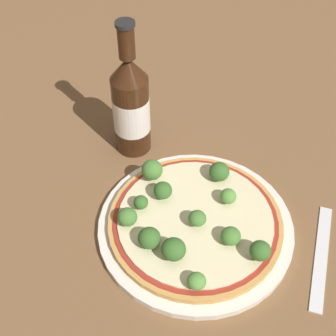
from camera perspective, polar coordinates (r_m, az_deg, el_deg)
The scene contains 17 objects.
ground_plane at distance 0.72m, azimuth 3.90°, elevation -7.43°, with size 3.00×3.00×0.00m, color brown.
plate at distance 0.71m, azimuth 3.36°, elevation -7.27°, with size 0.29×0.29×0.01m.
pizza at distance 0.70m, azimuth 3.34°, elevation -6.80°, with size 0.26×0.26×0.01m.
broccoli_floret_0 at distance 0.67m, azimuth 7.65°, elevation -8.22°, with size 0.03×0.03×0.03m.
broccoli_floret_1 at distance 0.71m, azimuth 7.33°, elevation -3.44°, with size 0.02×0.02×0.03m.
broccoli_floret_2 at distance 0.63m, azimuth 3.51°, elevation -13.61°, with size 0.03×0.03×0.02m.
broccoli_floret_3 at distance 0.74m, azimuth 6.27°, elevation -0.45°, with size 0.03×0.03×0.03m.
broccoli_floret_4 at distance 0.68m, azimuth -4.98°, elevation -5.96°, with size 0.03×0.03×0.03m.
broccoli_floret_5 at distance 0.65m, azimuth 11.18°, elevation -9.88°, with size 0.03×0.03×0.03m.
broccoli_floret_6 at distance 0.66m, azimuth -2.29°, elevation -8.53°, with size 0.03×0.03×0.03m.
broccoli_floret_7 at distance 0.70m, azimuth -3.33°, elevation -4.21°, with size 0.02×0.02×0.02m.
broccoli_floret_8 at distance 0.68m, azimuth 3.59°, elevation -6.15°, with size 0.03×0.03×0.03m.
broccoli_floret_9 at distance 0.71m, azimuth -0.64°, elevation -2.76°, with size 0.03×0.03×0.03m.
broccoli_floret_10 at distance 0.64m, azimuth 0.68°, elevation -9.88°, with size 0.03×0.03×0.03m.
broccoli_floret_11 at distance 0.73m, azimuth -1.95°, elevation -0.23°, with size 0.03×0.03×0.04m.
beer_bottle at distance 0.78m, azimuth -4.54°, elevation 7.66°, with size 0.06×0.06×0.24m.
fork at distance 0.72m, azimuth 18.19°, elevation -10.12°, with size 0.06×0.18×0.00m.
Camera 1 is at (-0.03, -0.42, 0.58)m, focal length 50.00 mm.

